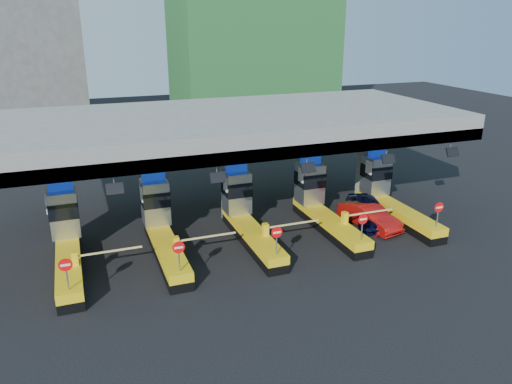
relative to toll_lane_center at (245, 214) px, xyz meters
name	(u,v)px	position (x,y,z in m)	size (l,w,h in m)	color
ground	(247,237)	(0.00, -0.28, -1.40)	(120.00, 120.00, 0.00)	black
toll_canopy	(230,127)	(0.00, 2.59, 4.74)	(28.00, 12.09, 7.00)	slate
toll_lane_far_left	(66,239)	(-10.00, 0.00, 0.00)	(4.43, 8.00, 4.16)	black
toll_lane_left	(161,226)	(-5.00, 0.00, 0.00)	(4.43, 8.00, 4.16)	black
toll_lane_center	(245,214)	(0.00, 0.00, 0.00)	(4.43, 8.00, 4.16)	black
toll_lane_right	(320,204)	(5.00, 0.00, 0.00)	(4.43, 8.00, 4.16)	black
toll_lane_far_right	(388,194)	(10.00, 0.00, 0.00)	(4.43, 8.00, 4.16)	black
bg_building_scaffold	(252,3)	(12.00, 31.72, 12.60)	(18.00, 12.00, 28.00)	#1E5926
bg_building_concrete	(14,51)	(-14.00, 35.72, 7.60)	(14.00, 10.00, 18.00)	#4C4C49
van	(368,211)	(7.99, -0.88, -0.57)	(1.96, 4.88, 1.66)	black
red_car	(369,216)	(7.71, -1.50, -0.66)	(1.57, 4.49, 1.48)	#A6100C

